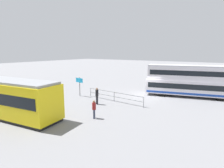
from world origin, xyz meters
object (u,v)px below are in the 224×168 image
object	(u,v)px
double_decker_bus	(193,81)
pedestrian_near_railing	(97,95)
pedestrian_crossing	(94,108)
info_sign	(79,83)

from	to	relation	value
double_decker_bus	pedestrian_near_railing	size ratio (longest dim) A/B	6.30
pedestrian_crossing	info_sign	bearing A→B (deg)	-38.46
double_decker_bus	info_sign	bearing A→B (deg)	32.37
double_decker_bus	pedestrian_crossing	size ratio (longest dim) A/B	7.20
info_sign	double_decker_bus	bearing A→B (deg)	-147.63
double_decker_bus	pedestrian_crossing	bearing A→B (deg)	67.49
pedestrian_near_railing	double_decker_bus	bearing A→B (deg)	-129.95
pedestrian_near_railing	pedestrian_crossing	xyz separation A→B (m)	(-2.45, 3.51, -0.15)
double_decker_bus	pedestrian_crossing	world-z (taller)	double_decker_bus
double_decker_bus	info_sign	xyz separation A→B (m)	(11.84, 7.51, -0.30)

